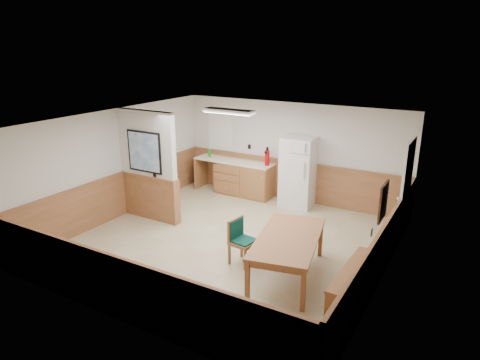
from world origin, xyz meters
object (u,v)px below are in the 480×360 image
Objects in this scene: refrigerator at (298,172)px; dining_chair at (240,237)px; fire_extinguisher at (267,157)px; soap_bottle at (209,153)px; dining_table at (288,241)px; dining_bench at (354,275)px.

refrigerator reaches higher than dining_chair.
soap_bottle is at bearing 158.43° from fire_extinguisher.
refrigerator is 0.91m from fire_extinguisher.
soap_bottle reaches higher than dining_table.
dining_table is (1.19, -3.25, -0.21)m from refrigerator.
dining_chair is at bearing 166.45° from dining_table.
dining_chair reaches higher than dining_table.
fire_extinguisher is (-2.07, 3.31, 0.45)m from dining_table.
fire_extinguisher is at bearing 136.21° from dining_bench.
refrigerator is 7.75× the size of soap_bottle.
dining_table is 1.26× the size of dining_bench.
refrigerator reaches higher than fire_extinguisher.
dining_bench is 3.58× the size of fire_extinguisher.
dining_table is 2.53× the size of dining_chair.
refrigerator is 3.47m from dining_table.
dining_chair is 1.78× the size of fire_extinguisher.
refrigerator is at bearing -0.80° from soap_bottle.
refrigerator is 3.65× the size of fire_extinguisher.
refrigerator is 2.05× the size of dining_chair.
dining_chair is (0.22, -3.22, -0.38)m from refrigerator.
dining_table is at bearing -177.47° from dining_bench.
refrigerator reaches higher than soap_bottle.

